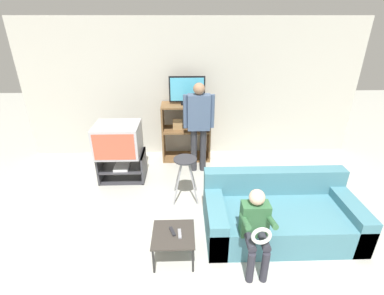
% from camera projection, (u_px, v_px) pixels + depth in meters
% --- Properties ---
extents(wall_back, '(6.40, 0.06, 2.60)m').
position_uv_depth(wall_back, '(192.00, 90.00, 5.34)').
color(wall_back, beige).
rests_on(wall_back, ground_plane).
extents(tv_stand, '(0.77, 0.50, 0.48)m').
position_uv_depth(tv_stand, '(123.00, 166.00, 4.80)').
color(tv_stand, '#38383D').
rests_on(tv_stand, ground_plane).
extents(television_main, '(0.73, 0.63, 0.51)m').
position_uv_depth(television_main, '(118.00, 139.00, 4.59)').
color(television_main, '#B2B2B7').
rests_on(television_main, tv_stand).
extents(media_shelf, '(0.92, 0.46, 1.11)m').
position_uv_depth(media_shelf, '(186.00, 131.00, 5.37)').
color(media_shelf, brown).
rests_on(media_shelf, ground_plane).
extents(television_flat, '(0.66, 0.20, 0.51)m').
position_uv_depth(television_flat, '(187.00, 91.00, 5.07)').
color(television_flat, black).
rests_on(television_flat, media_shelf).
extents(folding_stool, '(0.39, 0.39, 0.68)m').
position_uv_depth(folding_stool, '(185.00, 167.00, 4.15)').
color(folding_stool, '#99999E').
rests_on(folding_stool, ground_plane).
extents(snack_table, '(0.48, 0.48, 0.35)m').
position_uv_depth(snack_table, '(173.00, 236.00, 3.16)').
color(snack_table, '#38332D').
rests_on(snack_table, ground_plane).
extents(remote_control_black, '(0.08, 0.15, 0.02)m').
position_uv_depth(remote_control_black, '(172.00, 231.00, 3.16)').
color(remote_control_black, '#232328').
rests_on(remote_control_black, snack_table).
extents(remote_control_white, '(0.05, 0.15, 0.02)m').
position_uv_depth(remote_control_white, '(180.00, 234.00, 3.13)').
color(remote_control_white, gray).
rests_on(remote_control_white, snack_table).
extents(couch, '(1.91, 0.97, 0.73)m').
position_uv_depth(couch, '(279.00, 215.00, 3.60)').
color(couch, teal).
rests_on(couch, ground_plane).
extents(person_standing_adult, '(0.53, 0.20, 1.61)m').
position_uv_depth(person_standing_adult, '(199.00, 120.00, 4.75)').
color(person_standing_adult, '#2D2D33').
rests_on(person_standing_adult, ground_plane).
extents(person_seated_child, '(0.33, 0.43, 0.95)m').
position_uv_depth(person_seated_child, '(256.00, 226.00, 2.96)').
color(person_seated_child, '#2D2D38').
rests_on(person_seated_child, ground_plane).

